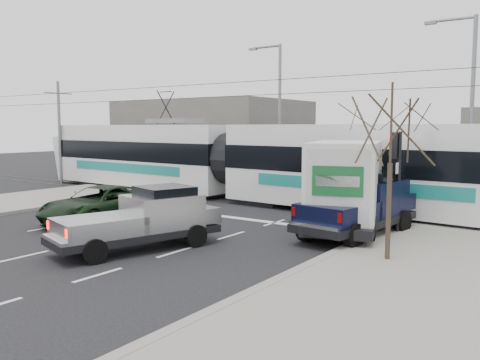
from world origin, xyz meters
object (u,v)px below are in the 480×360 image
Objects in this scene: bare_tree at (391,131)px; tram at (234,160)px; navy_pickup at (362,205)px; traffic_signal at (396,160)px; street_lamp_far at (277,108)px; silver_pickup at (146,218)px; green_car at (100,204)px; box_truck at (347,187)px; street_lamp_near at (468,101)px.

tram is at bearing 144.30° from bare_tree.
traffic_signal is at bearing 49.21° from navy_pickup.
silver_pickup is (4.73, -16.11, -4.13)m from street_lamp_far.
green_car is (-9.86, -3.65, -0.40)m from navy_pickup.
bare_tree is 0.88× the size of silver_pickup.
silver_pickup is at bearing -140.98° from box_truck.
traffic_signal is at bearing 105.76° from bare_tree.
traffic_signal is at bearing -5.85° from box_truck.
street_lamp_far is (-11.50, 2.00, 0.00)m from street_lamp_near.
bare_tree reaches higher than navy_pickup.
bare_tree is 1.39× the size of traffic_signal.
tram reaches higher than bare_tree.
green_car is (-11.62, -11.97, -4.37)m from street_lamp_near.
navy_pickup is at bearing -48.39° from box_truck.
traffic_signal is at bearing -41.72° from street_lamp_far.
bare_tree is 4.63m from navy_pickup.
navy_pickup is (-2.05, 3.19, -2.66)m from bare_tree.
street_lamp_far is 1.26× the size of box_truck.
street_lamp_far reaches higher than navy_pickup.
street_lamp_far is at bearing 138.28° from traffic_signal.
street_lamp_far is at bearing 99.96° from tram.
bare_tree is 13.90m from tram.
navy_pickup is at bearing 66.43° from silver_pickup.
green_car is at bearing -157.51° from traffic_signal.
bare_tree reaches higher than silver_pickup.
green_car is at bearing -177.76° from bare_tree.
tram is 8.66m from green_car.
box_truck is (-1.70, -0.34, -1.07)m from traffic_signal.
bare_tree is 4.28m from traffic_signal.
box_truck is (8.38, -4.39, -0.45)m from tram.
tram is at bearing -162.50° from street_lamp_near.
box_truck is at bearing -168.85° from traffic_signal.
navy_pickup is (9.73, -10.31, -3.98)m from street_lamp_far.
box_truck is at bearing 19.10° from green_car.
traffic_signal is 11.84m from green_car.
silver_pickup is 1.07× the size of green_car.
street_lamp_near reaches higher than navy_pickup.
tram is 4.12× the size of box_truck.
street_lamp_far is at bearing 123.63° from silver_pickup.
traffic_signal is 2.02m from navy_pickup.
street_lamp_near is 1.58× the size of navy_pickup.
green_car is (-11.91, -0.47, -3.05)m from bare_tree.
street_lamp_near reaches higher than tram.
box_truck is at bearing 127.70° from bare_tree.
traffic_signal is at bearing -18.01° from tram.
street_lamp_near is at bearing 40.48° from green_car.
street_lamp_near is at bearing 91.42° from bare_tree.
bare_tree is at bearing -69.30° from box_truck.
green_car is (-4.85, 2.14, -0.24)m from silver_pickup.
traffic_signal is 0.63× the size of silver_pickup.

